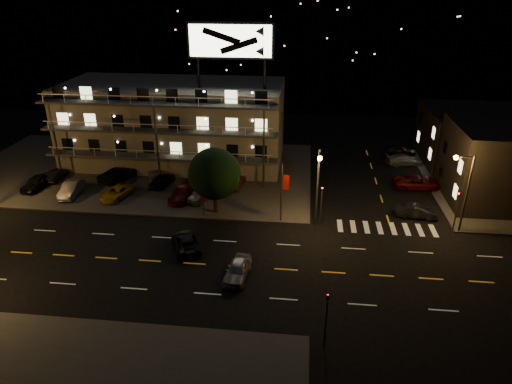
# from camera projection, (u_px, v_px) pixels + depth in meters

# --- Properties ---
(ground) EXTENTS (140.00, 140.00, 0.00)m
(ground) POSITION_uv_depth(u_px,v_px,m) (217.00, 265.00, 39.51)
(ground) COLOR black
(ground) RESTS_ON ground
(curb_nw) EXTENTS (44.00, 24.00, 0.15)m
(curb_nw) POSITION_uv_depth(u_px,v_px,m) (139.00, 170.00, 58.87)
(curb_nw) COLOR #383836
(curb_nw) RESTS_ON ground
(curb_ne) EXTENTS (16.00, 24.00, 0.15)m
(curb_ne) POSITION_uv_depth(u_px,v_px,m) (495.00, 186.00, 54.48)
(curb_ne) COLOR #383836
(curb_ne) RESTS_ON ground
(motel) EXTENTS (28.00, 13.80, 18.10)m
(motel) POSITION_uv_depth(u_px,v_px,m) (175.00, 123.00, 59.72)
(motel) COLOR gray
(motel) RESTS_ON ground
(side_bldg_back) EXTENTS (14.06, 12.00, 7.00)m
(side_bldg_back) POSITION_uv_depth(u_px,v_px,m) (479.00, 137.00, 60.22)
(side_bldg_back) COLOR black
(side_bldg_back) RESTS_ON ground
(hill_backdrop) EXTENTS (120.00, 25.00, 24.00)m
(hill_backdrop) POSITION_uv_depth(u_px,v_px,m) (248.00, 35.00, 97.08)
(hill_backdrop) COLOR black
(hill_backdrop) RESTS_ON ground
(streetlight_nc) EXTENTS (0.44, 1.92, 8.00)m
(streetlight_nc) POSITION_uv_depth(u_px,v_px,m) (318.00, 181.00, 43.69)
(streetlight_nc) COLOR #2D2D30
(streetlight_nc) RESTS_ON ground
(streetlight_ne) EXTENTS (1.92, 0.44, 8.00)m
(streetlight_ne) POSITION_uv_depth(u_px,v_px,m) (464.00, 185.00, 42.66)
(streetlight_ne) COLOR #2D2D30
(streetlight_ne) RESTS_ON ground
(signal_nw) EXTENTS (0.20, 0.27, 4.60)m
(signal_nw) POSITION_uv_depth(u_px,v_px,m) (321.00, 201.00, 45.17)
(signal_nw) COLOR #2D2D30
(signal_nw) RESTS_ON ground
(signal_sw) EXTENTS (0.20, 0.27, 4.60)m
(signal_sw) POSITION_uv_depth(u_px,v_px,m) (326.00, 314.00, 29.88)
(signal_sw) COLOR #2D2D30
(signal_sw) RESTS_ON ground
(signal_ne) EXTENTS (0.27, 0.20, 4.60)m
(signal_ne) POSITION_uv_depth(u_px,v_px,m) (457.00, 207.00, 43.87)
(signal_ne) COLOR #2D2D30
(signal_ne) RESTS_ON ground
(banner_north) EXTENTS (0.83, 0.16, 6.40)m
(banner_north) POSITION_uv_depth(u_px,v_px,m) (282.00, 191.00, 45.10)
(banner_north) COLOR #2D2D30
(banner_north) RESTS_ON ground
(stop_sign) EXTENTS (0.91, 0.11, 2.61)m
(stop_sign) POSITION_uv_depth(u_px,v_px,m) (203.00, 202.00, 46.79)
(stop_sign) COLOR #2D2D30
(stop_sign) RESTS_ON ground
(tree) EXTENTS (5.59, 5.38, 7.04)m
(tree) POSITION_uv_depth(u_px,v_px,m) (214.00, 175.00, 46.50)
(tree) COLOR black
(tree) RESTS_ON curb_nw
(lot_car_0) EXTENTS (2.24, 4.61, 1.52)m
(lot_car_0) POSITION_uv_depth(u_px,v_px,m) (37.00, 182.00, 53.28)
(lot_car_0) COLOR black
(lot_car_0) RESTS_ON curb_nw
(lot_car_1) EXTENTS (1.99, 4.72, 1.52)m
(lot_car_1) POSITION_uv_depth(u_px,v_px,m) (71.00, 189.00, 51.68)
(lot_car_1) COLOR gray
(lot_car_1) RESTS_ON curb_nw
(lot_car_2) EXTENTS (3.07, 4.79, 1.23)m
(lot_car_2) POSITION_uv_depth(u_px,v_px,m) (117.00, 192.00, 51.13)
(lot_car_2) COLOR gold
(lot_car_2) RESTS_ON curb_nw
(lot_car_3) EXTENTS (2.59, 4.99, 1.38)m
(lot_car_3) POSITION_uv_depth(u_px,v_px,m) (182.00, 193.00, 50.80)
(lot_car_3) COLOR #550C0E
(lot_car_3) RESTS_ON curb_nw
(lot_car_4) EXTENTS (2.95, 4.49, 1.42)m
(lot_car_4) POSITION_uv_depth(u_px,v_px,m) (201.00, 193.00, 50.70)
(lot_car_4) COLOR gray
(lot_car_4) RESTS_ON curb_nw
(lot_car_5) EXTENTS (1.43, 3.85, 1.26)m
(lot_car_5) POSITION_uv_depth(u_px,v_px,m) (56.00, 175.00, 55.69)
(lot_car_5) COLOR black
(lot_car_5) RESTS_ON curb_nw
(lot_car_6) EXTENTS (4.39, 5.94, 1.50)m
(lot_car_6) POSITION_uv_depth(u_px,v_px,m) (119.00, 173.00, 55.75)
(lot_car_6) COLOR black
(lot_car_6) RESTS_ON curb_nw
(lot_car_7) EXTENTS (3.24, 4.63, 1.25)m
(lot_car_7) POSITION_uv_depth(u_px,v_px,m) (155.00, 175.00, 55.62)
(lot_car_7) COLOR gray
(lot_car_7) RESTS_ON curb_nw
(lot_car_8) EXTENTS (2.51, 4.46, 1.43)m
(lot_car_8) POSITION_uv_depth(u_px,v_px,m) (162.00, 180.00, 54.05)
(lot_car_8) COLOR black
(lot_car_8) RESTS_ON curb_nw
(lot_car_9) EXTENTS (1.86, 4.07, 1.29)m
(lot_car_9) POSITION_uv_depth(u_px,v_px,m) (236.00, 182.00, 53.60)
(lot_car_9) COLOR #550C0E
(lot_car_9) RESTS_ON curb_nw
(side_car_0) EXTENTS (4.19, 1.77, 1.35)m
(side_car_0) POSITION_uv_depth(u_px,v_px,m) (417.00, 212.00, 47.10)
(side_car_0) COLOR black
(side_car_0) RESTS_ON ground
(side_car_1) EXTENTS (5.71, 3.04, 1.53)m
(side_car_1) POSITION_uv_depth(u_px,v_px,m) (417.00, 182.00, 53.67)
(side_car_1) COLOR #550C0E
(side_car_1) RESTS_ON ground
(side_car_2) EXTENTS (5.22, 2.98, 1.42)m
(side_car_2) POSITION_uv_depth(u_px,v_px,m) (404.00, 160.00, 60.47)
(side_car_2) COLOR gray
(side_car_2) RESTS_ON ground
(side_car_3) EXTENTS (4.66, 2.29, 1.53)m
(side_car_3) POSITION_uv_depth(u_px,v_px,m) (399.00, 150.00, 63.64)
(side_car_3) COLOR black
(side_car_3) RESTS_ON ground
(road_car_east) EXTENTS (2.17, 4.39, 1.44)m
(road_car_east) POSITION_uv_depth(u_px,v_px,m) (238.00, 270.00, 37.64)
(road_car_east) COLOR gray
(road_car_east) RESTS_ON ground
(road_car_west) EXTENTS (4.06, 5.38, 1.36)m
(road_car_west) POSITION_uv_depth(u_px,v_px,m) (186.00, 242.00, 41.75)
(road_car_west) COLOR black
(road_car_west) RESTS_ON ground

